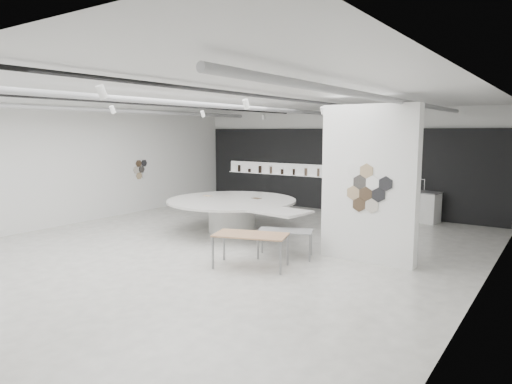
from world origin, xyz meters
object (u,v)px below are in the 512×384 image
Objects in this scene: sample_table_wood at (251,237)px; sample_table_stone at (285,233)px; partition_column at (369,184)px; kitchen_counter at (412,206)px; display_island at (233,211)px.

sample_table_wood reaches higher than sample_table_stone.
partition_column reaches higher than sample_table_stone.
sample_table_wood is at bearing -135.33° from partition_column.
partition_column is 5.72m from kitchen_counter.
sample_table_wood is at bearing -100.77° from sample_table_stone.
kitchen_counter reaches higher than sample_table_wood.
sample_table_stone is 6.45m from kitchen_counter.
display_island reaches higher than sample_table_stone.
sample_table_wood is 0.94× the size of kitchen_counter.
sample_table_wood is 1.15m from sample_table_stone.
kitchen_counter is (1.17, 6.34, -0.09)m from sample_table_stone.
partition_column is 0.70× the size of display_island.
sample_table_stone is (2.73, -1.52, -0.03)m from display_island.
display_island is at bearing 150.85° from sample_table_stone.
sample_table_stone is 0.77× the size of kitchen_counter.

